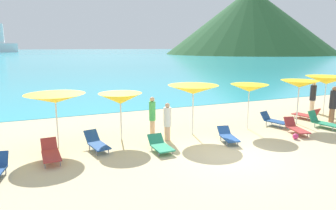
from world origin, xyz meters
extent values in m
cube|color=beige|center=(0.00, 10.00, -0.15)|extent=(50.00, 100.00, 0.30)
cube|color=#38B7CC|center=(0.00, 228.85, 0.01)|extent=(650.00, 440.00, 0.02)
cone|color=#235128|center=(95.85, 124.77, 16.79)|extent=(87.91, 87.91, 33.58)
cylinder|color=silver|center=(-5.78, 3.49, 1.03)|extent=(0.06, 0.06, 2.06)
cone|color=yellow|center=(-5.78, 3.49, 1.97)|extent=(2.39, 2.39, 0.35)
sphere|color=silver|center=(-5.78, 3.49, 2.09)|extent=(0.07, 0.07, 0.07)
cylinder|color=silver|center=(-3.21, 3.50, 0.96)|extent=(0.06, 0.06, 1.91)
cone|color=yellow|center=(-3.21, 3.50, 1.80)|extent=(1.89, 1.89, 0.46)
sphere|color=silver|center=(-3.21, 3.50, 1.94)|extent=(0.07, 0.07, 0.07)
cylinder|color=silver|center=(-0.02, 3.02, 1.08)|extent=(0.05, 0.05, 2.17)
cone|color=yellow|center=(-0.02, 3.02, 2.07)|extent=(2.36, 2.36, 0.40)
sphere|color=silver|center=(-0.02, 3.02, 2.20)|extent=(0.07, 0.07, 0.07)
cylinder|color=silver|center=(2.89, 2.83, 1.05)|extent=(0.04, 0.04, 2.10)
cone|color=yellow|center=(2.89, 2.83, 2.01)|extent=(1.92, 1.92, 0.36)
sphere|color=silver|center=(2.89, 2.83, 2.13)|extent=(0.07, 0.07, 0.07)
cylinder|color=silver|center=(5.85, 2.65, 1.09)|extent=(0.06, 0.06, 2.18)
cone|color=yellow|center=(5.85, 2.65, 2.09)|extent=(1.92, 1.92, 0.36)
sphere|color=silver|center=(5.85, 2.65, 2.21)|extent=(0.07, 0.07, 0.07)
cylinder|color=silver|center=(8.91, 3.62, 1.08)|extent=(0.04, 0.04, 2.16)
cone|color=yellow|center=(8.91, 3.62, 2.05)|extent=(2.45, 2.45, 0.45)
sphere|color=silver|center=(8.91, 3.62, 2.19)|extent=(0.07, 0.07, 0.07)
cylinder|color=gray|center=(-7.46, 1.41, 0.10)|extent=(0.04, 0.04, 0.19)
cube|color=#268C66|center=(-2.19, 1.29, 0.19)|extent=(0.67, 1.03, 0.05)
cube|color=#268C66|center=(-2.21, 1.95, 0.36)|extent=(0.61, 0.37, 0.36)
cylinder|color=gray|center=(-2.45, 0.98, 0.08)|extent=(0.04, 0.04, 0.17)
cylinder|color=gray|center=(-1.91, 0.99, 0.08)|extent=(0.04, 0.04, 0.17)
cylinder|color=gray|center=(-2.47, 1.69, 0.08)|extent=(0.04, 0.04, 0.17)
cylinder|color=gray|center=(-1.93, 1.70, 0.08)|extent=(0.04, 0.04, 0.17)
cube|color=#1E478C|center=(-4.37, 2.31, 0.23)|extent=(0.75, 1.20, 0.05)
cube|color=#1E478C|center=(-4.52, 3.07, 0.43)|extent=(0.60, 0.57, 0.43)
cylinder|color=gray|center=(-4.54, 1.93, 0.10)|extent=(0.04, 0.04, 0.21)
cylinder|color=gray|center=(-4.08, 2.02, 0.10)|extent=(0.04, 0.04, 0.21)
cylinder|color=gray|center=(-4.69, 2.69, 0.10)|extent=(0.04, 0.04, 0.21)
cylinder|color=gray|center=(-4.23, 2.78, 0.10)|extent=(0.04, 0.04, 0.21)
cube|color=#A53333|center=(4.40, 1.13, 0.22)|extent=(0.83, 1.33, 0.05)
cube|color=#A53333|center=(4.60, 1.87, 0.42)|extent=(0.57, 0.45, 0.43)
cylinder|color=gray|center=(4.08, 0.81, 0.10)|extent=(0.04, 0.04, 0.20)
cylinder|color=gray|center=(4.52, 0.69, 0.10)|extent=(0.04, 0.04, 0.20)
cylinder|color=gray|center=(4.31, 1.64, 0.10)|extent=(0.04, 0.04, 0.20)
cylinder|color=gray|center=(4.74, 1.52, 0.10)|extent=(0.04, 0.04, 0.20)
cube|color=#268C66|center=(6.56, 1.39, 0.21)|extent=(0.82, 1.38, 0.05)
cube|color=#268C66|center=(6.41, 2.15, 0.47)|extent=(0.60, 0.40, 0.54)
cylinder|color=gray|center=(6.39, 0.93, 0.09)|extent=(0.04, 0.04, 0.19)
cylinder|color=gray|center=(6.22, 1.82, 0.09)|extent=(0.04, 0.04, 0.19)
cylinder|color=gray|center=(6.71, 1.91, 0.09)|extent=(0.04, 0.04, 0.19)
cube|color=#A53333|center=(7.09, 3.37, 0.21)|extent=(0.85, 1.22, 0.05)
cube|color=#A53333|center=(7.23, 2.72, 0.44)|extent=(0.64, 0.38, 0.48)
cylinder|color=gray|center=(7.28, 3.77, 0.09)|extent=(0.04, 0.04, 0.18)
cylinder|color=gray|center=(6.75, 3.65, 0.09)|extent=(0.04, 0.04, 0.18)
cylinder|color=gray|center=(7.44, 3.00, 0.09)|extent=(0.04, 0.04, 0.18)
cylinder|color=gray|center=(6.92, 2.89, 0.09)|extent=(0.04, 0.04, 0.18)
cube|color=#A53333|center=(-6.09, 1.81, 0.26)|extent=(0.64, 1.30, 0.05)
cube|color=#A53333|center=(-6.13, 2.65, 0.44)|extent=(0.57, 0.47, 0.38)
cylinder|color=gray|center=(-6.31, 1.39, 0.12)|extent=(0.04, 0.04, 0.24)
cylinder|color=gray|center=(-5.83, 1.42, 0.12)|extent=(0.04, 0.04, 0.24)
cylinder|color=gray|center=(-6.36, 2.28, 0.12)|extent=(0.04, 0.04, 0.24)
cylinder|color=gray|center=(-5.87, 2.30, 0.12)|extent=(0.04, 0.04, 0.24)
cube|color=#1E478C|center=(4.52, 2.63, 0.24)|extent=(0.87, 1.21, 0.05)
cube|color=#1E478C|center=(4.33, 3.28, 0.44)|extent=(0.62, 0.44, 0.42)
cylinder|color=gray|center=(4.38, 2.24, 0.11)|extent=(0.04, 0.04, 0.22)
cylinder|color=gray|center=(4.85, 2.38, 0.11)|extent=(0.04, 0.04, 0.22)
cylinder|color=gray|center=(4.16, 2.97, 0.11)|extent=(0.04, 0.04, 0.22)
cylinder|color=gray|center=(4.64, 3.11, 0.11)|extent=(0.04, 0.04, 0.22)
cube|color=#1E478C|center=(0.78, 1.24, 0.23)|extent=(0.77, 1.15, 0.05)
cube|color=#1E478C|center=(0.95, 1.93, 0.37)|extent=(0.59, 0.50, 0.33)
cylinder|color=gray|center=(0.49, 0.98, 0.10)|extent=(0.04, 0.04, 0.20)
cylinder|color=gray|center=(0.94, 0.87, 0.10)|extent=(0.04, 0.04, 0.20)
cylinder|color=gray|center=(0.66, 1.70, 0.10)|extent=(0.04, 0.04, 0.20)
cylinder|color=gray|center=(1.11, 1.59, 0.10)|extent=(0.04, 0.04, 0.20)
cylinder|color=#DBAA84|center=(-1.73, 3.68, 0.33)|extent=(0.22, 0.22, 0.67)
cylinder|color=#3FB259|center=(-1.73, 3.68, 1.10)|extent=(0.29, 0.29, 0.87)
sphere|color=#DBAA84|center=(-1.73, 3.68, 1.63)|extent=(0.22, 0.22, 0.22)
cylinder|color=#A3704C|center=(7.87, 2.24, 0.36)|extent=(0.26, 0.26, 0.73)
cylinder|color=#26262D|center=(7.87, 2.24, 1.20)|extent=(0.35, 0.35, 0.95)
sphere|color=#A3704C|center=(7.87, 2.24, 1.79)|extent=(0.24, 0.24, 0.24)
cylinder|color=beige|center=(8.98, 4.53, 0.36)|extent=(0.26, 0.26, 0.71)
cylinder|color=#26262D|center=(8.98, 4.53, 1.18)|extent=(0.35, 0.35, 0.93)
sphere|color=beige|center=(8.98, 4.53, 1.75)|extent=(0.23, 0.23, 0.23)
cylinder|color=#DBAA84|center=(-1.42, 2.64, 0.31)|extent=(0.25, 0.25, 0.62)
cylinder|color=white|center=(-1.42, 2.64, 1.03)|extent=(0.33, 0.33, 0.81)
sphere|color=#DBAA84|center=(-1.42, 2.64, 1.53)|extent=(0.20, 0.20, 0.20)
sphere|color=#D83372|center=(3.76, 0.64, 0.13)|extent=(0.25, 0.25, 0.25)
camera|label=1|loc=(-6.15, -8.79, 3.95)|focal=32.15mm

